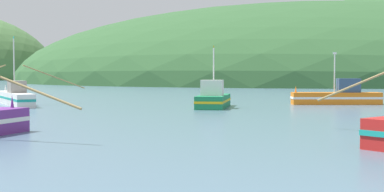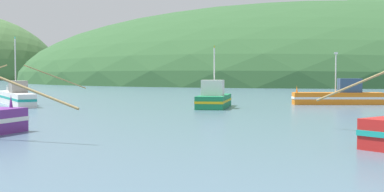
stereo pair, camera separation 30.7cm
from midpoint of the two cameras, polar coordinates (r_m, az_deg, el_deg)
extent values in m
ellipsoid|color=#2D562D|center=(186.68, 12.58, 1.50)|extent=(198.74, 158.99, 50.77)
cube|color=white|center=(55.84, -18.04, -0.26)|extent=(8.39, 10.29, 1.25)
cube|color=teal|center=(55.84, -18.04, -0.19)|extent=(8.47, 10.39, 0.23)
cone|color=white|center=(61.10, -18.91, 0.88)|extent=(0.28, 0.28, 0.70)
cube|color=gray|center=(54.58, -17.84, 0.95)|extent=(2.45, 2.58, 1.16)
cylinder|color=silver|center=(55.91, -18.11, 3.10)|extent=(0.12, 0.12, 5.29)
cube|color=teal|center=(56.01, -18.15, 5.93)|extent=(0.24, 0.30, 0.20)
cylinder|color=#997F4C|center=(56.58, -14.12, 1.97)|extent=(5.09, 3.91, 2.49)
cylinder|color=#997F4C|center=(29.88, 18.35, 1.66)|extent=(4.94, 4.49, 2.59)
cube|color=#197A47|center=(49.14, 2.54, -0.56)|extent=(2.48, 7.24, 1.15)
cube|color=gold|center=(49.14, 2.54, -0.50)|extent=(2.51, 7.31, 0.21)
cone|color=#197A47|center=(52.39, 3.01, 0.64)|extent=(0.20, 0.20, 0.70)
cube|color=silver|center=(48.16, 2.40, 0.88)|extent=(1.94, 1.51, 1.39)
cylinder|color=silver|center=(49.18, 2.56, 2.61)|extent=(0.12, 0.12, 4.30)
cube|color=gold|center=(49.24, 2.57, 5.25)|extent=(0.03, 0.36, 0.20)
cube|color=orange|center=(55.63, 15.33, -0.25)|extent=(8.97, 3.03, 1.21)
cube|color=white|center=(55.63, 15.33, -0.19)|extent=(9.06, 3.06, 0.22)
cone|color=orange|center=(54.69, 11.23, 0.74)|extent=(0.23, 0.23, 0.70)
cube|color=#334C6B|center=(55.91, 16.55, 1.08)|extent=(2.36, 1.52, 1.40)
cylinder|color=silver|center=(55.52, 15.18, 2.33)|extent=(0.12, 0.12, 3.80)
cube|color=white|center=(55.55, 15.20, 4.41)|extent=(0.36, 0.09, 0.20)
cone|color=#6B2D84|center=(31.11, -18.41, -0.52)|extent=(0.23, 0.23, 0.70)
cylinder|color=#997F4C|center=(26.00, -16.90, 0.81)|extent=(5.59, 1.18, 1.93)
camera|label=1|loc=(0.15, -89.79, 0.01)|focal=50.21mm
camera|label=2|loc=(0.15, 90.21, -0.01)|focal=50.21mm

